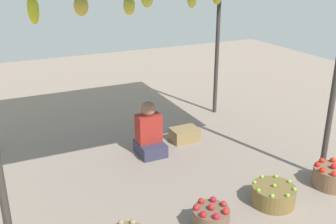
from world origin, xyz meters
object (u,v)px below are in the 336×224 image
basket_limes (273,195)px  basket_red_tomatoes (332,176)px  basket_red_apples (211,218)px  wooden_crate_near_vendor (185,134)px  vendor_person (149,134)px

basket_limes → basket_red_tomatoes: bearing=-0.6°
basket_red_apples → basket_red_tomatoes: 1.77m
wooden_crate_near_vendor → vendor_person: bearing=-165.9°
basket_red_apples → basket_limes: 0.88m
wooden_crate_near_vendor → basket_limes: bearing=-86.6°
vendor_person → basket_limes: vendor_person is taller
vendor_person → basket_limes: (0.77, -1.76, -0.19)m
vendor_person → wooden_crate_near_vendor: size_ratio=1.89×
basket_red_apples → basket_red_tomatoes: (1.76, 0.08, 0.00)m
vendor_person → basket_red_apples: vendor_person is taller
basket_red_apples → basket_red_tomatoes: basket_red_tomatoes is taller
basket_red_apples → vendor_person: bearing=86.6°
basket_red_tomatoes → wooden_crate_near_vendor: size_ratio=1.08×
basket_red_apples → wooden_crate_near_vendor: basket_red_apples is taller
vendor_person → basket_red_apples: bearing=-93.4°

